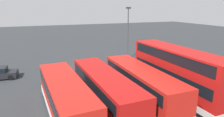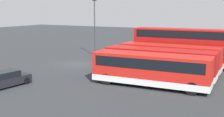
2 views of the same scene
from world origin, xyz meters
name	(u,v)px [view 1 (image 1 of 2)]	position (x,y,z in m)	size (l,w,h in m)	color
ground_plane	(90,67)	(0.00, 0.00, 0.00)	(140.00, 140.00, 0.00)	#2D3033
bus_double_decker_near_end	(177,70)	(-5.35, 11.71, 2.45)	(2.87, 11.55, 4.55)	#B71411
bus_single_deck_second	(141,83)	(-1.64, 11.43, 1.62)	(2.63, 11.08, 2.95)	red
bus_single_deck_third	(105,88)	(1.89, 11.45, 1.62)	(2.94, 11.21, 2.95)	#B71411
bus_single_deck_fourth	(65,97)	(5.28, 11.82, 1.62)	(3.17, 10.70, 2.95)	red
lamp_post_tall	(128,30)	(-6.53, -1.35, 4.84)	(0.70, 0.30, 8.31)	#38383D
waste_bin_yellow	(141,60)	(-7.80, 0.72, 0.47)	(0.60, 0.60, 0.95)	yellow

